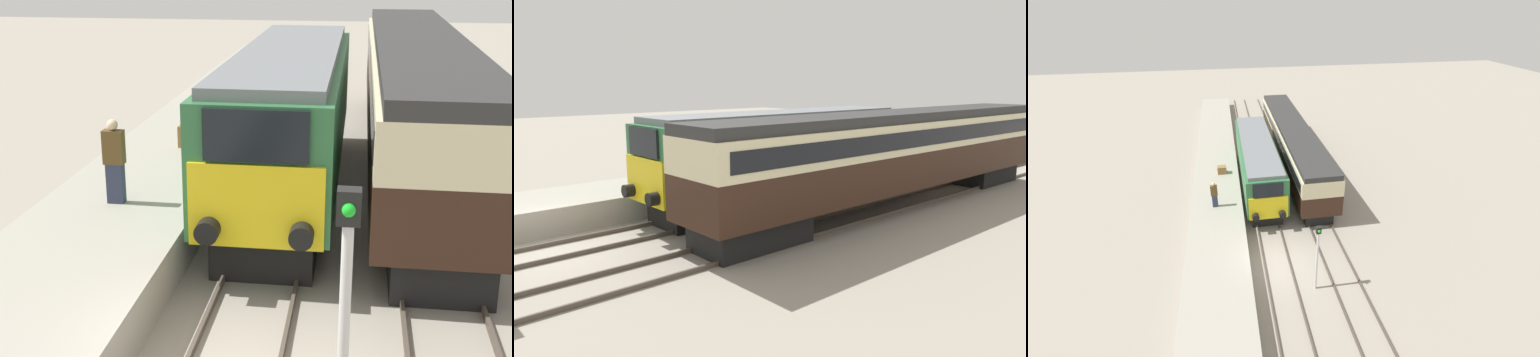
{
  "view_description": "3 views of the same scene",
  "coord_description": "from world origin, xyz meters",
  "views": [
    {
      "loc": [
        1.75,
        -8.7,
        6.14
      ],
      "look_at": [
        0.0,
        3.24,
        2.31
      ],
      "focal_mm": 50.0,
      "sensor_mm": 36.0,
      "label": 1
    },
    {
      "loc": [
        14.94,
        -4.46,
        5.05
      ],
      "look_at": [
        1.7,
        7.24,
        1.6
      ],
      "focal_mm": 35.0,
      "sensor_mm": 36.0,
      "label": 2
    },
    {
      "loc": [
        -2.22,
        -14.73,
        13.59
      ],
      "look_at": [
        1.7,
        7.24,
        1.6
      ],
      "focal_mm": 24.0,
      "sensor_mm": 36.0,
      "label": 3
    }
  ],
  "objects": [
    {
      "name": "ground_plane",
      "position": [
        0.0,
        0.0,
        0.0
      ],
      "size": [
        120.0,
        120.0,
        0.0
      ],
      "primitive_type": "plane",
      "color": "gray"
    },
    {
      "name": "platform_left",
      "position": [
        -3.3,
        8.0,
        0.48
      ],
      "size": [
        3.5,
        50.0,
        0.97
      ],
      "color": "#9E998C",
      "rests_on": "ground_plane"
    },
    {
      "name": "rails_near_track",
      "position": [
        0.0,
        5.0,
        0.07
      ],
      "size": [
        1.51,
        60.0,
        0.14
      ],
      "color": "#4C4238",
      "rests_on": "ground_plane"
    },
    {
      "name": "rails_far_track",
      "position": [
        3.4,
        5.0,
        0.07
      ],
      "size": [
        1.5,
        60.0,
        0.14
      ],
      "color": "#4C4238",
      "rests_on": "ground_plane"
    },
    {
      "name": "locomotive",
      "position": [
        0.0,
        9.31,
        2.12
      ],
      "size": [
        2.7,
        12.64,
        3.85
      ],
      "color": "black",
      "rests_on": "ground_plane"
    },
    {
      "name": "passenger_carriage",
      "position": [
        3.4,
        12.59,
        2.37
      ],
      "size": [
        2.75,
        19.64,
        3.88
      ],
      "color": "black",
      "rests_on": "ground_plane"
    },
    {
      "name": "person_on_platform",
      "position": [
        -3.36,
        5.3,
        1.89
      ],
      "size": [
        0.44,
        0.26,
        1.84
      ],
      "color": "#2D334C",
      "rests_on": "platform_left"
    },
    {
      "name": "luggage_crate",
      "position": [
        -2.82,
        10.17,
        1.27
      ],
      "size": [
        0.7,
        0.56,
        0.6
      ],
      "color": "olive",
      "rests_on": "platform_left"
    }
  ]
}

